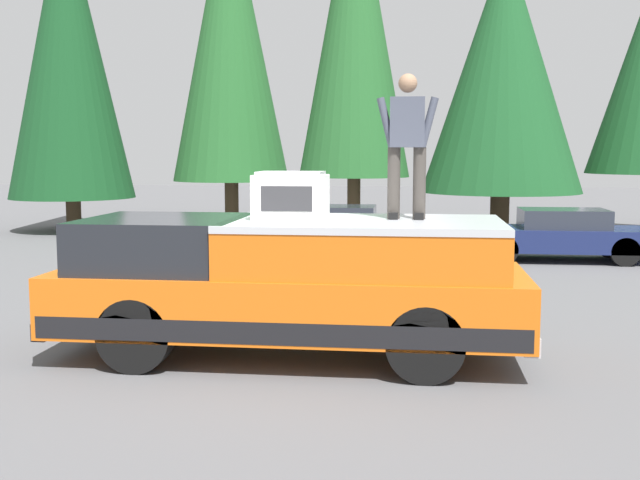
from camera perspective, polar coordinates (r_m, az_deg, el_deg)
ground_plane at (r=9.44m, az=-4.77°, el=-8.41°), size 90.00×90.00×0.00m
pickup_truck at (r=9.12m, az=-2.22°, el=-3.31°), size 2.01×5.54×1.65m
compressor_unit at (r=9.00m, az=-2.17°, el=3.31°), size 0.65×0.84×0.56m
person_on_truck_bed at (r=9.09m, az=6.49°, el=7.25°), size 0.29×0.72×1.69m
parked_car_navy at (r=18.03m, az=17.36°, el=0.37°), size 1.64×4.10×1.16m
parked_car_silver at (r=18.25m, az=0.90°, el=0.74°), size 1.64×4.10×1.16m
conifer_left at (r=23.27m, az=13.48°, el=12.26°), size 4.63×4.63×8.39m
conifer_center_left at (r=23.26m, az=2.59°, el=15.80°), size 3.28×3.28×10.66m
conifer_center_right at (r=25.30m, az=-6.75°, el=14.96°), size 3.72×3.72×10.80m
conifer_right at (r=25.01m, az=-18.25°, el=13.24°), size 3.78×3.78×9.94m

